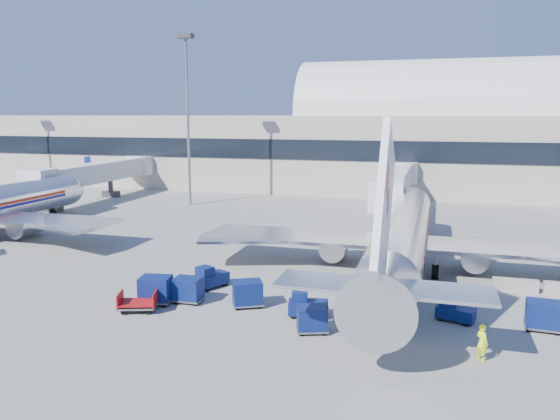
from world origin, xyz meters
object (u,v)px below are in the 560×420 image
(jetbridge_mid, at_px, (101,172))
(cart_solo_near, at_px, (312,319))
(tug_right, at_px, (454,310))
(cart_train_c, at_px, (156,289))
(barrier_near, at_px, (515,285))
(airliner_main, at_px, (402,236))
(cart_train_a, at_px, (248,293))
(ramp_worker, at_px, (482,342))
(tug_left, at_px, (210,278))
(mast_west, at_px, (187,95))
(cart_open_red, at_px, (138,304))
(cart_solo_far, at_px, (543,315))
(cart_train_b, at_px, (188,289))
(tug_lead, at_px, (307,305))
(jetbridge_near, at_px, (396,182))

(jetbridge_mid, distance_m, cart_solo_near, 56.81)
(tug_right, xyz_separation_m, cart_train_c, (-18.61, -2.22, 0.32))
(barrier_near, height_order, cart_train_c, cart_train_c)
(airliner_main, bearing_deg, cart_solo_near, -106.52)
(barrier_near, distance_m, cart_train_a, 18.74)
(barrier_near, xyz_separation_m, tug_right, (-4.24, -6.95, 0.20))
(ramp_worker, bearing_deg, cart_train_c, 39.12)
(cart_train_a, height_order, cart_train_c, cart_train_c)
(tug_left, height_order, cart_train_c, cart_train_c)
(cart_solo_near, bearing_deg, cart_train_c, 150.57)
(mast_west, bearing_deg, cart_open_red, -69.12)
(airliner_main, relative_size, cart_solo_far, 18.51)
(cart_train_a, distance_m, cart_train_b, 4.05)
(mast_west, distance_m, cart_solo_near, 48.92)
(cart_train_b, distance_m, cart_train_c, 2.07)
(tug_right, relative_size, cart_open_red, 0.89)
(tug_left, bearing_deg, barrier_near, -49.35)
(mast_west, relative_size, cart_open_red, 8.40)
(mast_west, distance_m, cart_train_c, 42.45)
(mast_west, distance_m, tug_left, 39.85)
(jetbridge_mid, relative_size, cart_open_red, 10.22)
(tug_right, distance_m, cart_train_a, 12.73)
(cart_train_a, relative_size, cart_train_c, 1.04)
(tug_left, bearing_deg, jetbridge_mid, 69.87)
(tug_left, xyz_separation_m, cart_train_b, (-0.14, -3.25, 0.15))
(tug_right, distance_m, cart_train_c, 18.75)
(cart_train_a, bearing_deg, cart_solo_near, -58.52)
(cart_open_red, bearing_deg, cart_train_c, 58.59)
(tug_right, bearing_deg, tug_lead, -151.75)
(cart_solo_near, height_order, ramp_worker, ramp_worker)
(mast_west, distance_m, cart_solo_far, 53.94)
(jetbridge_near, relative_size, cart_open_red, 10.22)
(cart_solo_far, bearing_deg, tug_lead, -169.38)
(cart_solo_far, bearing_deg, cart_train_b, -172.74)
(airliner_main, relative_size, cart_train_c, 16.25)
(jetbridge_mid, height_order, tug_left, jetbridge_mid)
(tug_lead, distance_m, tug_left, 8.69)
(tug_lead, height_order, tug_right, tug_lead)
(cart_open_red, bearing_deg, cart_solo_near, -19.70)
(jetbridge_near, distance_m, cart_solo_far, 37.61)
(cart_train_a, bearing_deg, cart_open_red, 175.89)
(cart_train_c, bearing_deg, cart_solo_far, -4.79)
(tug_right, xyz_separation_m, cart_train_b, (-16.71, -1.40, 0.24))
(jetbridge_mid, distance_m, cart_train_b, 48.77)
(mast_west, xyz_separation_m, barrier_near, (38.00, -28.00, -14.34))
(barrier_near, bearing_deg, jetbridge_mid, 151.20)
(mast_west, relative_size, cart_solo_near, 10.92)
(cart_train_a, xyz_separation_m, cart_solo_near, (4.91, -2.98, -0.09))
(barrier_near, bearing_deg, cart_open_red, -155.18)
(jetbridge_mid, relative_size, ramp_worker, 14.53)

